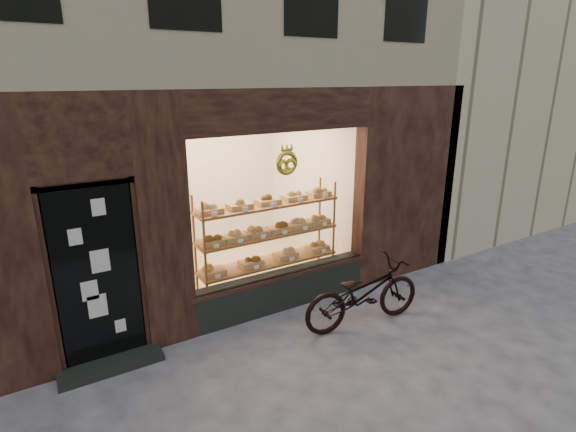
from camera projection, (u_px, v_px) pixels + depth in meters
ground at (351, 403)px, 4.65m from camera, size 90.00×90.00×0.00m
neighbor_right at (501, 29)px, 12.58m from camera, size 12.00×7.00×9.00m
display_shelf at (268, 241)px, 6.69m from camera, size 2.20×0.45×1.70m
bicycle at (363, 293)px, 6.01m from camera, size 1.81×0.79×0.92m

